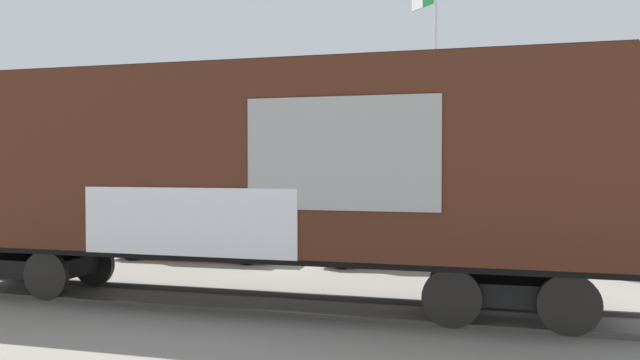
# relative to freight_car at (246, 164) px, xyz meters

# --- Properties ---
(ground_plane) EXTENTS (260.00, 260.00, 0.00)m
(ground_plane) POSITION_rel_freight_car_xyz_m (0.01, 0.00, -2.53)
(ground_plane) COLOR gray
(track) EXTENTS (60.00, 4.81, 0.08)m
(track) POSITION_rel_freight_car_xyz_m (0.50, -0.02, -2.49)
(track) COLOR #4C4742
(track) RESTS_ON ground_plane
(freight_car) EXTENTS (13.60, 3.55, 4.41)m
(freight_car) POSITION_rel_freight_car_xyz_m (0.00, 0.00, 0.00)
(freight_car) COLOR #472316
(freight_car) RESTS_ON ground_plane
(flagpole) EXTENTS (1.07, 1.31, 9.71)m
(flagpole) POSITION_rel_freight_car_xyz_m (2.81, 13.59, 3.60)
(flagpole) COLOR silver
(flagpole) RESTS_ON ground_plane
(hillside) EXTENTS (155.22, 30.01, 13.41)m
(hillside) POSITION_rel_freight_car_xyz_m (-0.04, 77.10, 1.72)
(hillside) COLOR slate
(hillside) RESTS_ON ground_plane
(parked_car_tan) EXTENTS (4.75, 2.00, 1.65)m
(parked_car_tan) POSITION_rel_freight_car_xyz_m (-3.02, 5.00, -1.69)
(parked_car_tan) COLOR #9E8966
(parked_car_tan) RESTS_ON ground_plane
(parked_car_white) EXTENTS (4.42, 2.27, 1.63)m
(parked_car_white) POSITION_rel_freight_car_xyz_m (2.38, 5.00, -1.70)
(parked_car_white) COLOR silver
(parked_car_white) RESTS_ON ground_plane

